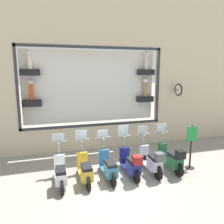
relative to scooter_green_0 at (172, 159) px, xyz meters
name	(u,v)px	position (x,y,z in m)	size (l,w,h in m)	color
ground_plane	(115,182)	(-0.27, 2.28, -0.48)	(120.00, 120.00, 0.00)	gray
building_facade	(92,59)	(3.34, 2.27, 3.74)	(1.23, 36.00, 8.26)	beige
scooter_green_0	(172,159)	(0.00, 0.00, 0.00)	(1.80, 0.61, 1.62)	black
scooter_silver_1	(152,161)	(0.00, 0.81, 0.00)	(1.80, 0.60, 1.58)	black
scooter_navy_2	(131,164)	(0.00, 1.62, -0.01)	(1.80, 0.60, 1.66)	black
scooter_teal_3	(108,167)	(0.06, 2.43, -0.05)	(1.80, 0.61, 1.54)	black
scooter_yellow_4	(85,170)	(0.06, 3.24, -0.06)	(1.79, 0.60, 1.59)	black
scooter_white_5	(61,173)	(0.05, 4.05, -0.06)	(1.79, 0.61, 1.53)	black
shop_sign_post	(191,145)	(-0.02, -0.81, 0.44)	(0.36, 0.45, 1.70)	#232326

